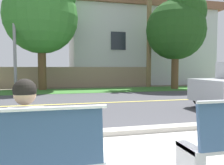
% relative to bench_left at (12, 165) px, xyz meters
% --- Properties ---
extents(ground_plane, '(140.00, 140.00, 0.00)m').
position_rel_bench_left_xyz_m(ground_plane, '(1.36, 7.82, -0.45)').
color(ground_plane, '#665B4C').
extents(curb_edge, '(44.00, 0.30, 0.11)m').
position_rel_bench_left_xyz_m(curb_edge, '(1.36, 2.17, -0.40)').
color(curb_edge, '#ADA89E').
rests_on(curb_edge, ground_plane).
extents(street_asphalt, '(52.00, 8.00, 0.01)m').
position_rel_bench_left_xyz_m(street_asphalt, '(1.36, 6.32, -0.45)').
color(street_asphalt, '#424247').
rests_on(street_asphalt, ground_plane).
extents(road_centre_line, '(48.00, 0.14, 0.01)m').
position_rel_bench_left_xyz_m(road_centre_line, '(1.36, 6.32, -0.44)').
color(road_centre_line, '#E0CC4C').
rests_on(road_centre_line, ground_plane).
extents(far_verge_grass, '(48.00, 2.80, 0.02)m').
position_rel_bench_left_xyz_m(far_verge_grass, '(1.36, 11.16, -0.44)').
color(far_verge_grass, '#38702D').
rests_on(far_verge_grass, ground_plane).
extents(bench_left, '(1.74, 0.48, 1.01)m').
position_rel_bench_left_xyz_m(bench_left, '(0.00, 0.00, 0.00)').
color(bench_left, silver).
rests_on(bench_left, ground_plane).
extents(seated_person_grey, '(0.52, 0.68, 1.25)m').
position_rel_bench_left_xyz_m(seated_person_grey, '(0.11, 0.17, 0.22)').
color(seated_person_grey, '#47382D').
rests_on(seated_person_grey, ground_plane).
extents(streetlamp, '(0.24, 2.10, 7.98)m').
position_rel_bench_left_xyz_m(streetlamp, '(-1.67, 10.94, 4.06)').
color(streetlamp, gray).
rests_on(streetlamp, ground_plane).
extents(shade_tree_left, '(4.38, 4.38, 7.23)m').
position_rel_bench_left_xyz_m(shade_tree_left, '(-0.25, 12.16, 4.25)').
color(shade_tree_left, brown).
rests_on(shade_tree_left, ground_plane).
extents(shade_tree_centre, '(3.71, 3.71, 6.12)m').
position_rel_bench_left_xyz_m(shade_tree_centre, '(7.88, 10.89, 3.52)').
color(shade_tree_centre, brown).
rests_on(shade_tree_centre, ground_plane).
extents(garden_wall, '(13.00, 0.36, 1.40)m').
position_rel_bench_left_xyz_m(garden_wall, '(0.56, 14.02, 0.25)').
color(garden_wall, gray).
rests_on(garden_wall, ground_plane).
extents(house_across_street, '(12.44, 6.91, 6.60)m').
position_rel_bench_left_xyz_m(house_across_street, '(7.46, 17.22, 2.89)').
color(house_across_street, '#B7BCC1').
rests_on(house_across_street, ground_plane).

